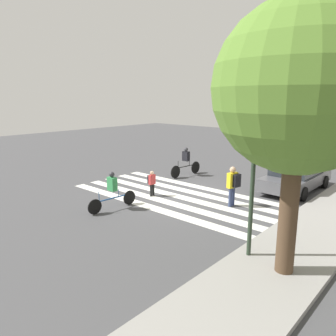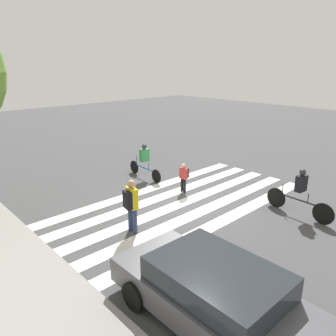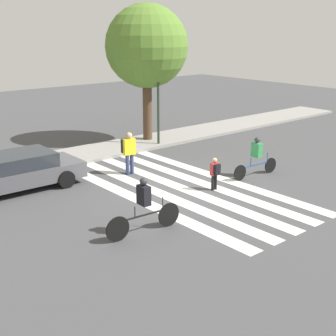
{
  "view_description": "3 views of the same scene",
  "coord_description": "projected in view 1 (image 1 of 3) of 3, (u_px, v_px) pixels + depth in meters",
  "views": [
    {
      "loc": [
        11.1,
        9.37,
        4.51
      ],
      "look_at": [
        0.38,
        -0.17,
        1.36
      ],
      "focal_mm": 35.0,
      "sensor_mm": 36.0,
      "label": 1
    },
    {
      "loc": [
        -7.77,
        8.03,
        4.96
      ],
      "look_at": [
        0.74,
        0.04,
        1.2
      ],
      "focal_mm": 35.0,
      "sensor_mm": 36.0,
      "label": 2
    },
    {
      "loc": [
        -10.67,
        -11.84,
        5.6
      ],
      "look_at": [
        -0.74,
        -0.03,
        0.93
      ],
      "focal_mm": 50.0,
      "sensor_mm": 36.0,
      "label": 3
    }
  ],
  "objects": [
    {
      "name": "traffic_light",
      "position": [
        251.0,
        140.0,
        8.62
      ],
      "size": [
        0.6,
        0.5,
        4.83
      ],
      "color": "#283828",
      "rests_on": "ground_plane"
    },
    {
      "name": "pedestrian_adult_tall_backpack",
      "position": [
        152.0,
        181.0,
        15.0
      ],
      "size": [
        0.33,
        0.28,
        1.19
      ],
      "rotation": [
        0.0,
        0.0,
        0.01
      ],
      "color": "black",
      "rests_on": "ground_plane"
    },
    {
      "name": "cyclist_mid_street",
      "position": [
        112.0,
        189.0,
        13.19
      ],
      "size": [
        2.3,
        0.41,
        1.57
      ],
      "rotation": [
        0.0,
        0.0,
        -0.07
      ],
      "color": "black",
      "rests_on": "ground_plane"
    },
    {
      "name": "car_parked_far_curb",
      "position": [
        296.0,
        177.0,
        15.91
      ],
      "size": [
        4.59,
        2.11,
        1.32
      ],
      "rotation": [
        0.0,
        0.0,
        -0.02
      ],
      "color": "#4C4C51",
      "rests_on": "ground_plane"
    },
    {
      "name": "cyclist_far_lane",
      "position": [
        186.0,
        161.0,
        18.83
      ],
      "size": [
        2.43,
        0.42,
        1.66
      ],
      "rotation": [
        0.0,
        0.0,
        -0.07
      ],
      "color": "black",
      "rests_on": "ground_plane"
    },
    {
      "name": "sidewalk_curb",
      "position": [
        317.0,
        230.0,
        11.08
      ],
      "size": [
        36.0,
        2.5,
        0.14
      ],
      "color": "gray",
      "rests_on": "ground_plane"
    },
    {
      "name": "ground_plane",
      "position": [
        176.0,
        196.0,
        15.15
      ],
      "size": [
        60.0,
        60.0,
        0.0
      ],
      "primitive_type": "plane",
      "color": "#444447"
    },
    {
      "name": "crosswalk_stripes",
      "position": [
        176.0,
        196.0,
        15.15
      ],
      "size": [
        4.35,
        10.0,
        0.01
      ],
      "color": "silver",
      "rests_on": "ground_plane"
    },
    {
      "name": "street_tree",
      "position": [
        299.0,
        89.0,
        7.42
      ],
      "size": [
        3.99,
        3.99,
        6.7
      ],
      "color": "#4C3826",
      "rests_on": "ground_plane"
    },
    {
      "name": "pedestrian_adult_blue_shirt",
      "position": [
        233.0,
        183.0,
        13.53
      ],
      "size": [
        0.5,
        0.45,
        1.69
      ],
      "rotation": [
        0.0,
        0.0,
        2.94
      ],
      "color": "navy",
      "rests_on": "ground_plane"
    }
  ]
}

